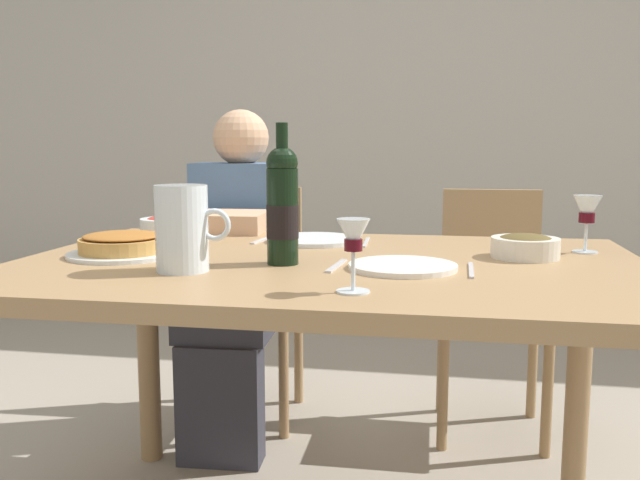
% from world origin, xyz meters
% --- Properties ---
extents(back_wall, '(8.00, 0.10, 2.80)m').
position_xyz_m(back_wall, '(0.00, 2.45, 1.40)').
color(back_wall, '#B2ADA3').
rests_on(back_wall, ground).
extents(dining_table, '(1.50, 1.00, 0.76)m').
position_xyz_m(dining_table, '(0.00, 0.00, 0.67)').
color(dining_table, '#9E7A51').
rests_on(dining_table, ground).
extents(wine_bottle, '(0.07, 0.07, 0.33)m').
position_xyz_m(wine_bottle, '(-0.10, -0.07, 0.90)').
color(wine_bottle, black).
rests_on(wine_bottle, dining_table).
extents(water_pitcher, '(0.17, 0.12, 0.19)m').
position_xyz_m(water_pitcher, '(-0.29, -0.20, 0.84)').
color(water_pitcher, silver).
rests_on(water_pitcher, dining_table).
extents(baked_tart, '(0.27, 0.27, 0.06)m').
position_xyz_m(baked_tart, '(-0.52, -0.03, 0.79)').
color(baked_tart, silver).
rests_on(baked_tart, dining_table).
extents(salad_bowl, '(0.17, 0.17, 0.06)m').
position_xyz_m(salad_bowl, '(-0.56, 0.36, 0.79)').
color(salad_bowl, silver).
rests_on(salad_bowl, dining_table).
extents(olive_bowl, '(0.17, 0.17, 0.06)m').
position_xyz_m(olive_bowl, '(0.47, 0.12, 0.79)').
color(olive_bowl, silver).
rests_on(olive_bowl, dining_table).
extents(wine_glass_left_diner, '(0.07, 0.07, 0.15)m').
position_xyz_m(wine_glass_left_diner, '(0.63, 0.23, 0.86)').
color(wine_glass_left_diner, silver).
rests_on(wine_glass_left_diner, dining_table).
extents(wine_glass_right_diner, '(0.06, 0.06, 0.14)m').
position_xyz_m(wine_glass_right_diner, '(0.10, -0.35, 0.86)').
color(wine_glass_right_diner, silver).
rests_on(wine_glass_right_diner, dining_table).
extents(dinner_plate_left_setting, '(0.24, 0.24, 0.01)m').
position_xyz_m(dinner_plate_left_setting, '(0.18, -0.09, 0.77)').
color(dinner_plate_left_setting, white).
rests_on(dinner_plate_left_setting, dining_table).
extents(dinner_plate_right_setting, '(0.26, 0.26, 0.01)m').
position_xyz_m(dinner_plate_right_setting, '(-0.09, 0.30, 0.77)').
color(dinner_plate_right_setting, silver).
rests_on(dinner_plate_right_setting, dining_table).
extents(fork_left_setting, '(0.03, 0.16, 0.00)m').
position_xyz_m(fork_left_setting, '(0.03, -0.09, 0.76)').
color(fork_left_setting, silver).
rests_on(fork_left_setting, dining_table).
extents(knife_left_setting, '(0.01, 0.18, 0.00)m').
position_xyz_m(knife_left_setting, '(0.33, -0.09, 0.76)').
color(knife_left_setting, silver).
rests_on(knife_left_setting, dining_table).
extents(knife_right_setting, '(0.02, 0.18, 0.00)m').
position_xyz_m(knife_right_setting, '(0.06, 0.30, 0.76)').
color(knife_right_setting, silver).
rests_on(knife_right_setting, dining_table).
extents(spoon_right_setting, '(0.04, 0.16, 0.00)m').
position_xyz_m(spoon_right_setting, '(-0.24, 0.30, 0.76)').
color(spoon_right_setting, silver).
rests_on(spoon_right_setting, dining_table).
extents(chair_left, '(0.42, 0.42, 0.87)m').
position_xyz_m(chair_left, '(-0.45, 0.89, 0.50)').
color(chair_left, '#9E7A51').
rests_on(chair_left, ground).
extents(diner_left, '(0.35, 0.52, 1.16)m').
position_xyz_m(diner_left, '(-0.44, 0.66, 0.62)').
color(diner_left, '#4C6B93').
rests_on(diner_left, ground).
extents(chair_right, '(0.41, 0.41, 0.87)m').
position_xyz_m(chair_right, '(0.45, 0.91, 0.50)').
color(chair_right, '#9E7A51').
rests_on(chair_right, ground).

